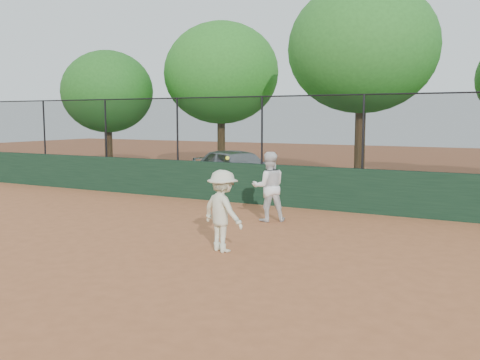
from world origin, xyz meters
The scene contains 10 objects.
ground centered at (0.00, 0.00, 0.00)m, with size 80.00×80.00×0.00m, color #AD6037.
back_wall centered at (0.00, 6.00, 0.60)m, with size 26.00×0.20×1.20m, color #17321F.
grass_strip centered at (0.00, 12.00, 0.00)m, with size 36.00×12.00×0.01m, color #30581B.
parked_car centered at (-2.62, 8.39, 0.74)m, with size 1.76×4.37×1.49m, color #B8BDC3.
player_second centered at (0.77, 3.77, 0.87)m, with size 0.84×0.66×1.73m, color white.
player_main centered at (1.27, 0.62, 0.79)m, with size 1.16×0.90×1.87m.
fence_assembly centered at (-0.03, 6.00, 2.24)m, with size 26.00×0.06×2.00m.
tree_0 centered at (-10.76, 10.87, 3.73)m, with size 4.34×3.95×5.61m.
tree_1 centered at (-5.99, 13.07, 4.55)m, with size 5.31×4.83×6.85m.
tree_2 centered at (1.23, 10.29, 4.93)m, with size 5.18×4.71×7.18m.
Camera 1 is at (6.34, -8.16, 2.60)m, focal length 40.00 mm.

